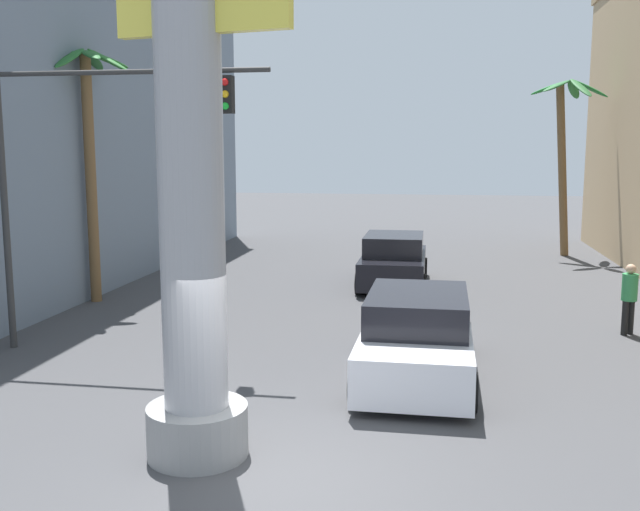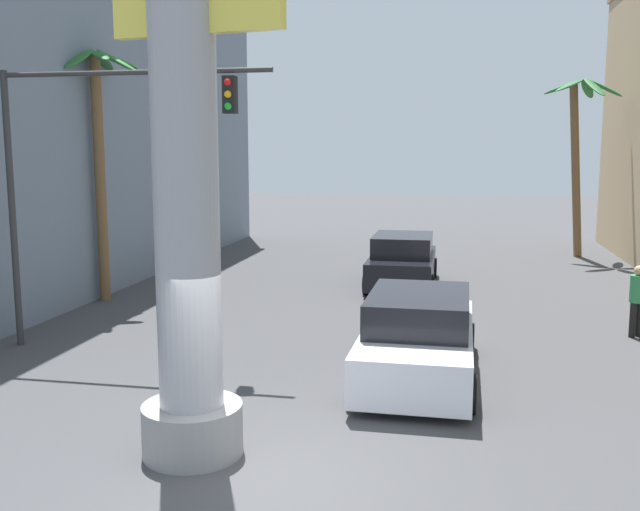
% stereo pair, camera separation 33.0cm
% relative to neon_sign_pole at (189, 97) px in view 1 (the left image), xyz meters
% --- Properties ---
extents(ground_plane, '(93.96, 93.96, 0.00)m').
position_rel_neon_sign_pole_xyz_m(ground_plane, '(1.18, 9.46, -4.79)').
color(ground_plane, '#424244').
extents(building_left, '(8.26, 22.32, 11.82)m').
position_rel_neon_sign_pole_xyz_m(building_left, '(-10.32, 12.72, 1.14)').
color(building_left, slate).
rests_on(building_left, ground).
extents(neon_sign_pole, '(2.72, 1.37, 10.99)m').
position_rel_neon_sign_pole_xyz_m(neon_sign_pole, '(0.00, 0.00, 0.00)').
color(neon_sign_pole, '#9E9EA3').
rests_on(neon_sign_pole, ground).
extents(traffic_light_mast, '(5.66, 0.32, 5.69)m').
position_rel_neon_sign_pole_xyz_m(traffic_light_mast, '(-3.81, 4.46, -0.71)').
color(traffic_light_mast, '#333333').
rests_on(traffic_light_mast, ground).
extents(car_lead, '(2.07, 4.77, 1.56)m').
position_rel_neon_sign_pole_xyz_m(car_lead, '(2.82, 3.93, -4.05)').
color(car_lead, black).
rests_on(car_lead, ground).
extents(car_far, '(2.02, 4.37, 1.56)m').
position_rel_neon_sign_pole_xyz_m(car_far, '(1.85, 12.66, -4.05)').
color(car_far, black).
rests_on(car_far, ground).
extents(palm_tree_far_right, '(2.87, 2.83, 6.75)m').
position_rel_neon_sign_pole_xyz_m(palm_tree_far_right, '(7.83, 19.71, -0.42)').
color(palm_tree_far_right, brown).
rests_on(palm_tree_far_right, ground).
extents(palm_tree_mid_left, '(2.46, 2.55, 6.76)m').
position_rel_neon_sign_pole_xyz_m(palm_tree_mid_left, '(-6.03, 9.03, -0.17)').
color(palm_tree_mid_left, brown).
rests_on(palm_tree_mid_left, ground).
extents(pedestrian_mid_right, '(0.48, 0.48, 1.60)m').
position_rel_neon_sign_pole_xyz_m(pedestrian_mid_right, '(7.39, 7.66, -3.85)').
color(pedestrian_mid_right, black).
rests_on(pedestrian_mid_right, ground).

